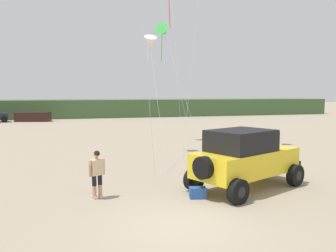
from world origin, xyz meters
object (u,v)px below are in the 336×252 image
Objects in this scene: kite_orange_streamer at (150,43)px; kite_purple_stunt at (164,31)px; distant_sedan at (33,117)px; jeep at (245,157)px; cooler_box at (198,193)px; person_watching at (97,172)px.

kite_orange_streamer is 5.38m from kite_purple_stunt.
distant_sedan is 25.74m from kite_purple_stunt.
kite_purple_stunt is (0.46, 13.74, 7.01)m from jeep.
distant_sedan is 0.58× the size of kite_orange_streamer.
kite_orange_streamer is at bearing 99.00° from cooler_box.
kite_orange_streamer is at bearing 100.30° from jeep.
kite_purple_stunt reaches higher than distant_sedan.
jeep is at bearing -2.51° from person_watching.
cooler_box is 11.67m from kite_orange_streamer.
jeep is 10.68m from kite_orange_streamer.
kite_purple_stunt is (2.10, 4.69, 1.59)m from kite_orange_streamer.
person_watching reaches higher than distant_sedan.
jeep reaches higher than cooler_box.
person_watching is at bearing 176.69° from cooler_box.
kite_orange_streamer reaches higher than jeep.
kite_purple_stunt is at bearing 88.09° from jeep.
kite_orange_streamer is at bearing -57.46° from distant_sedan.
jeep is 37.14m from distant_sedan.
kite_purple_stunt reaches higher than person_watching.
kite_purple_stunt is at bearing -49.12° from distant_sedan.
jeep is 1.19× the size of distant_sedan.
distant_sedan is 28.67m from kite_orange_streamer.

